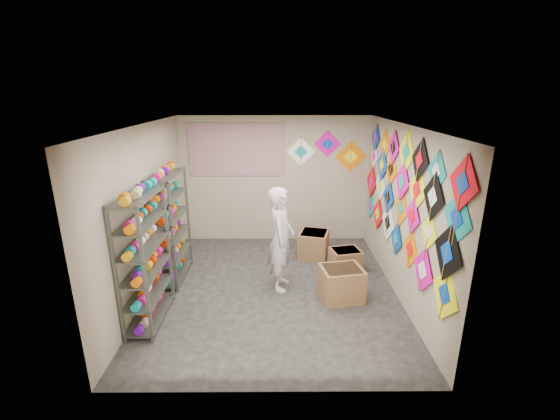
{
  "coord_description": "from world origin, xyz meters",
  "views": [
    {
      "loc": [
        0.06,
        -5.58,
        3.18
      ],
      "look_at": [
        0.1,
        0.3,
        1.3
      ],
      "focal_mm": 24.0,
      "sensor_mm": 36.0,
      "label": 1
    }
  ],
  "objects_px": {
    "shopkeeper": "(281,239)",
    "carton_c": "(314,244)",
    "shelf_rack_front": "(145,260)",
    "carton_b": "(345,261)",
    "carton_a": "(341,284)",
    "shelf_rack_back": "(170,227)"
  },
  "relations": [
    {
      "from": "shopkeeper",
      "to": "carton_c",
      "type": "relative_size",
      "value": 2.91
    },
    {
      "from": "shelf_rack_front",
      "to": "shopkeeper",
      "type": "distance_m",
      "value": 2.11
    },
    {
      "from": "carton_c",
      "to": "shelf_rack_front",
      "type": "bearing_deg",
      "value": -125.3
    },
    {
      "from": "carton_a",
      "to": "shelf_rack_back",
      "type": "bearing_deg",
      "value": 154.79
    },
    {
      "from": "shelf_rack_front",
      "to": "carton_b",
      "type": "relative_size",
      "value": 3.61
    },
    {
      "from": "shelf_rack_front",
      "to": "shopkeeper",
      "type": "relative_size",
      "value": 1.09
    },
    {
      "from": "shelf_rack_front",
      "to": "carton_b",
      "type": "distance_m",
      "value": 3.5
    },
    {
      "from": "carton_b",
      "to": "carton_c",
      "type": "distance_m",
      "value": 0.83
    },
    {
      "from": "carton_a",
      "to": "carton_c",
      "type": "bearing_deg",
      "value": 89.95
    },
    {
      "from": "carton_a",
      "to": "carton_c",
      "type": "distance_m",
      "value": 1.62
    },
    {
      "from": "carton_b",
      "to": "carton_c",
      "type": "height_order",
      "value": "carton_c"
    },
    {
      "from": "shelf_rack_front",
      "to": "shopkeeper",
      "type": "xyz_separation_m",
      "value": [
        1.89,
        0.93,
        -0.08
      ]
    },
    {
      "from": "shopkeeper",
      "to": "carton_c",
      "type": "height_order",
      "value": "shopkeeper"
    },
    {
      "from": "shopkeeper",
      "to": "carton_a",
      "type": "distance_m",
      "value": 1.19
    },
    {
      "from": "shopkeeper",
      "to": "carton_a",
      "type": "height_order",
      "value": "shopkeeper"
    },
    {
      "from": "shelf_rack_back",
      "to": "carton_b",
      "type": "distance_m",
      "value": 3.17
    },
    {
      "from": "shopkeeper",
      "to": "carton_b",
      "type": "xyz_separation_m",
      "value": [
        1.18,
        0.56,
        -0.66
      ]
    },
    {
      "from": "carton_a",
      "to": "carton_c",
      "type": "height_order",
      "value": "carton_a"
    },
    {
      "from": "shelf_rack_front",
      "to": "shopkeeper",
      "type": "bearing_deg",
      "value": 26.26
    },
    {
      "from": "carton_b",
      "to": "shopkeeper",
      "type": "bearing_deg",
      "value": -167.41
    },
    {
      "from": "shelf_rack_front",
      "to": "shelf_rack_back",
      "type": "height_order",
      "value": "same"
    },
    {
      "from": "carton_a",
      "to": "carton_c",
      "type": "xyz_separation_m",
      "value": [
        -0.29,
        1.59,
        -0.0
      ]
    }
  ]
}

